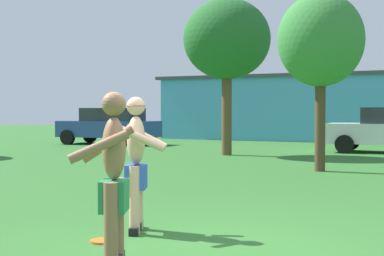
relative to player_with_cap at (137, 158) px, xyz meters
name	(u,v)px	position (x,y,z in m)	size (l,w,h in m)	color
ground_plane	(206,253)	(1.21, -0.59, -0.90)	(80.00, 80.00, 0.00)	#2D6628
player_with_cap	(137,158)	(0.00, 0.00, 0.00)	(0.70, 0.72, 1.66)	black
player_in_green	(113,175)	(0.65, -1.46, -0.03)	(0.66, 0.83, 1.66)	black
frisbee	(103,241)	(-0.05, -0.65, -0.89)	(0.29, 0.29, 0.03)	orange
car_blue_mid_lot	(110,125)	(-10.66, 14.99, -0.08)	(4.43, 2.30, 1.58)	#2D478C
outbuilding_behind_lot	(300,108)	(-4.62, 23.49, 0.71)	(13.63, 6.45, 3.22)	#4C9ED1
tree_behind_players	(321,41)	(0.26, 8.00, 2.25)	(2.09, 2.09, 4.31)	#4C3823
tree_near_building	(227,40)	(-3.77, 11.71, 2.89)	(2.87, 2.87, 5.16)	brown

